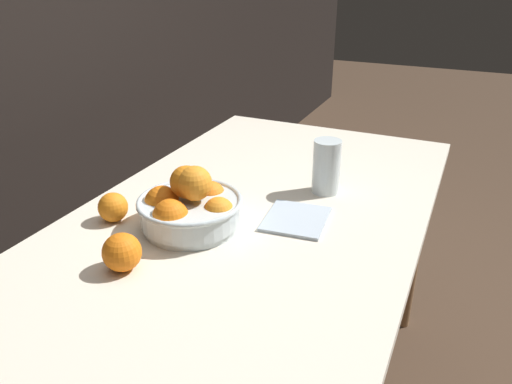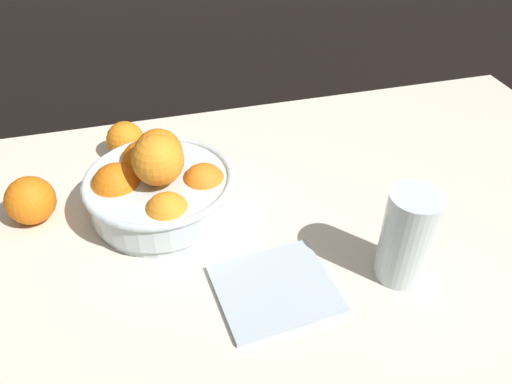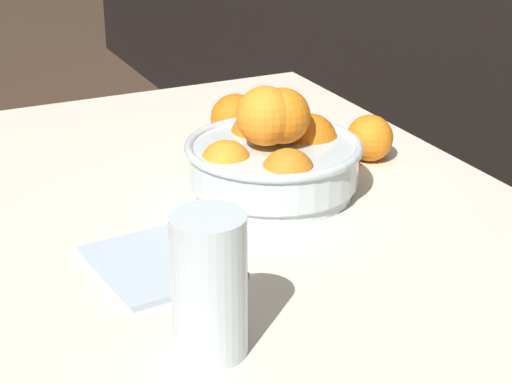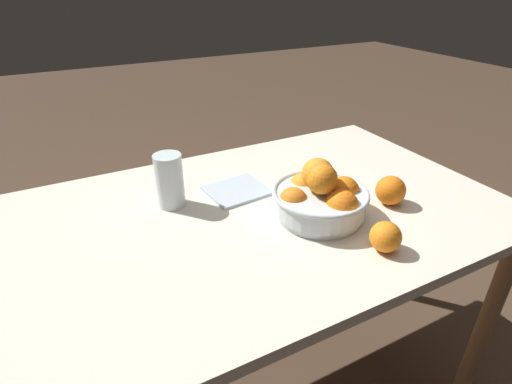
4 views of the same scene
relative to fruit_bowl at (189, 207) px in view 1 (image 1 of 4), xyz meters
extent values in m
cube|color=beige|center=(0.16, -0.10, -0.07)|extent=(1.41, 0.83, 0.03)
cylinder|color=#936B47|center=(0.81, -0.45, -0.45)|extent=(0.05, 0.05, 0.72)
cylinder|color=#936B47|center=(0.81, 0.26, -0.45)|extent=(0.05, 0.05, 0.72)
cylinder|color=silver|center=(0.00, 0.00, -0.05)|extent=(0.22, 0.22, 0.02)
cylinder|color=silver|center=(0.00, 0.00, -0.01)|extent=(0.24, 0.24, 0.05)
torus|color=silver|center=(0.00, 0.00, 0.01)|extent=(0.25, 0.25, 0.01)
sphere|color=orange|center=(0.07, -0.02, 0.00)|extent=(0.07, 0.07, 0.07)
sphere|color=orange|center=(-0.02, 0.06, 0.00)|extent=(0.08, 0.08, 0.08)
sphere|color=orange|center=(-0.07, 0.01, 0.00)|extent=(0.08, 0.08, 0.08)
sphere|color=orange|center=(0.01, -0.07, 0.00)|extent=(0.07, 0.07, 0.07)
sphere|color=orange|center=(0.00, -0.01, 0.06)|extent=(0.08, 0.08, 0.08)
sphere|color=orange|center=(0.01, 0.01, 0.06)|extent=(0.08, 0.08, 0.08)
cylinder|color=#F4A314|center=(0.32, -0.23, 0.01)|extent=(0.07, 0.07, 0.12)
cylinder|color=silver|center=(0.32, -0.23, 0.02)|extent=(0.07, 0.07, 0.15)
sphere|color=orange|center=(-0.21, 0.04, -0.01)|extent=(0.08, 0.08, 0.08)
sphere|color=orange|center=(-0.05, 0.19, -0.02)|extent=(0.07, 0.07, 0.07)
cube|color=silver|center=(0.14, -0.22, -0.05)|extent=(0.18, 0.16, 0.01)
camera|label=1|loc=(-0.88, -0.57, 0.53)|focal=35.00mm
camera|label=2|loc=(-0.01, -0.66, 0.51)|focal=35.00mm
camera|label=3|loc=(0.98, -0.50, 0.43)|focal=60.00mm
camera|label=4|loc=(0.55, 0.71, 0.50)|focal=28.00mm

